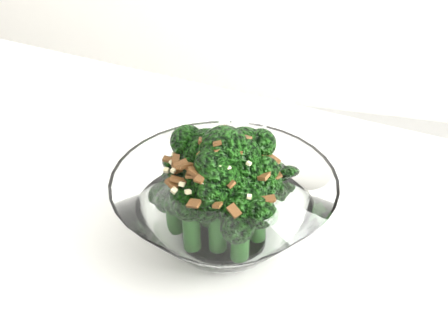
# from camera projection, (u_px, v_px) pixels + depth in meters

# --- Properties ---
(table) EXTENTS (1.34, 1.04, 0.75)m
(table) POSITION_uv_depth(u_px,v_px,m) (126.00, 304.00, 0.54)
(table) COLOR white
(table) RESTS_ON ground
(broccoli_dish) EXTENTS (0.22, 0.22, 0.14)m
(broccoli_dish) POSITION_uv_depth(u_px,v_px,m) (224.00, 199.00, 0.50)
(broccoli_dish) COLOR white
(broccoli_dish) RESTS_ON table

